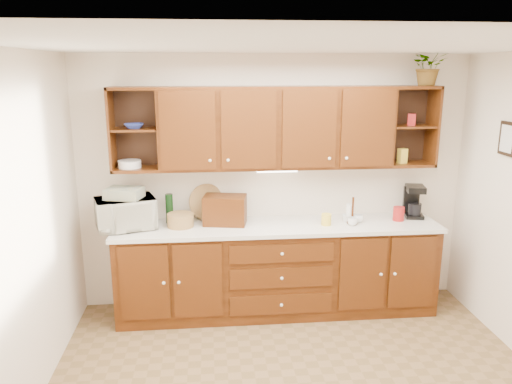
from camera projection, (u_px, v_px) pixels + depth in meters
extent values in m
plane|color=white|center=(312.00, 46.00, 3.19)|extent=(4.00, 4.00, 0.00)
plane|color=#EEDFC8|center=(274.00, 183.00, 5.19)|extent=(4.00, 0.00, 4.00)
plane|color=#EEDFC8|center=(11.00, 248.00, 3.32)|extent=(0.00, 3.50, 3.50)
cube|color=#311605|center=(277.00, 270.00, 5.11)|extent=(3.20, 0.60, 0.90)
cube|color=silver|center=(278.00, 226.00, 4.98)|extent=(3.24, 0.64, 0.04)
cube|color=#311605|center=(277.00, 128.00, 4.89)|extent=(2.30, 0.33, 0.80)
cube|color=black|center=(136.00, 127.00, 4.91)|extent=(0.45, 0.02, 0.80)
cube|color=black|center=(406.00, 124.00, 5.16)|extent=(0.45, 0.02, 0.80)
cube|color=#311605|center=(134.00, 129.00, 4.76)|extent=(0.43, 0.30, 0.02)
cube|color=#311605|center=(412.00, 126.00, 5.02)|extent=(0.43, 0.30, 0.02)
cube|color=#311605|center=(415.00, 87.00, 4.92)|extent=(0.45, 0.33, 0.03)
cube|color=white|center=(277.00, 171.00, 4.94)|extent=(0.40, 0.05, 0.02)
cube|color=black|center=(508.00, 139.00, 4.42)|extent=(0.03, 0.24, 0.30)
cylinder|color=#A47844|center=(180.00, 220.00, 4.90)|extent=(0.34, 0.34, 0.13)
imported|color=#EEE7CD|center=(126.00, 213.00, 4.83)|extent=(0.64, 0.52, 0.30)
cube|color=#D2B663|center=(124.00, 193.00, 4.78)|extent=(0.38, 0.32, 0.10)
cylinder|color=black|center=(169.00, 209.00, 5.00)|extent=(0.10, 0.10, 0.30)
cylinder|color=#A47844|center=(207.00, 218.00, 5.15)|extent=(0.38, 0.22, 0.37)
cube|color=#311605|center=(225.00, 210.00, 4.97)|extent=(0.45, 0.33, 0.29)
cylinder|color=#311605|center=(353.00, 210.00, 4.99)|extent=(0.02, 0.02, 0.27)
cylinder|color=#311605|center=(352.00, 222.00, 5.02)|extent=(0.11, 0.11, 0.01)
imported|color=white|center=(358.00, 219.00, 5.04)|extent=(0.12, 0.12, 0.08)
imported|color=white|center=(346.00, 218.00, 5.06)|extent=(0.12, 0.12, 0.08)
imported|color=white|center=(353.00, 221.00, 4.95)|extent=(0.12, 0.12, 0.08)
cylinder|color=#A41917|center=(399.00, 214.00, 5.10)|extent=(0.13, 0.13, 0.14)
cylinder|color=white|center=(350.00, 213.00, 5.05)|extent=(0.09, 0.09, 0.18)
cylinder|color=yellow|center=(326.00, 219.00, 4.95)|extent=(0.11, 0.11, 0.12)
cube|color=black|center=(413.00, 215.00, 5.23)|extent=(0.22, 0.26, 0.04)
cube|color=black|center=(411.00, 200.00, 5.28)|extent=(0.17, 0.09, 0.29)
cube|color=black|center=(416.00, 189.00, 5.16)|extent=(0.22, 0.26, 0.06)
cylinder|color=black|center=(415.00, 209.00, 5.20)|extent=(0.16, 0.16, 0.13)
imported|color=#2A3B9A|center=(134.00, 126.00, 4.74)|extent=(0.22, 0.22, 0.05)
cylinder|color=white|center=(130.00, 164.00, 4.83)|extent=(0.24, 0.24, 0.07)
cube|color=yellow|center=(402.00, 156.00, 5.05)|extent=(0.10, 0.09, 0.15)
cube|color=#A41917|center=(412.00, 120.00, 4.99)|extent=(0.10, 0.09, 0.12)
imported|color=#999999|center=(429.00, 66.00, 4.85)|extent=(0.34, 0.30, 0.38)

